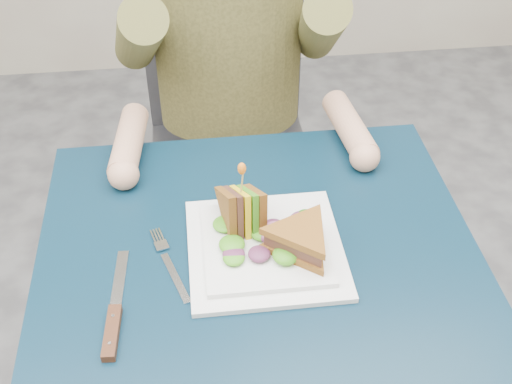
{
  "coord_description": "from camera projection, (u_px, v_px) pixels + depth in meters",
  "views": [
    {
      "loc": [
        -0.09,
        -0.72,
        1.51
      ],
      "look_at": [
        0.0,
        0.09,
        0.82
      ],
      "focal_mm": 45.0,
      "sensor_mm": 36.0,
      "label": 1
    }
  ],
  "objects": [
    {
      "name": "sandwich_flat",
      "position": [
        301.0,
        240.0,
        1.05
      ],
      "size": [
        0.19,
        0.19,
        0.05
      ],
      "color": "brown",
      "rests_on": "plate"
    },
    {
      "name": "diner",
      "position": [
        227.0,
        4.0,
        1.4
      ],
      "size": [
        0.54,
        0.59,
        0.74
      ],
      "color": "#4B4622",
      "rests_on": "chair"
    },
    {
      "name": "toothpick",
      "position": [
        242.0,
        182.0,
        1.04
      ],
      "size": [
        0.01,
        0.01,
        0.06
      ],
      "primitive_type": "cylinder",
      "rotation": [
        0.14,
        0.07,
        0.0
      ],
      "color": "tan",
      "rests_on": "sandwich_upright"
    },
    {
      "name": "plate",
      "position": [
        265.0,
        247.0,
        1.08
      ],
      "size": [
        0.26,
        0.26,
        0.02
      ],
      "color": "white",
      "rests_on": "table"
    },
    {
      "name": "fork",
      "position": [
        170.0,
        266.0,
        1.06
      ],
      "size": [
        0.07,
        0.18,
        0.01
      ],
      "color": "silver",
      "rests_on": "table"
    },
    {
      "name": "knife",
      "position": [
        113.0,
        322.0,
        0.97
      ],
      "size": [
        0.03,
        0.22,
        0.02
      ],
      "color": "silver",
      "rests_on": "table"
    },
    {
      "name": "toothpick_frill",
      "position": [
        242.0,
        169.0,
        1.03
      ],
      "size": [
        0.01,
        0.01,
        0.02
      ],
      "primitive_type": "ellipsoid",
      "color": "orange",
      "rests_on": "sandwich_upright"
    },
    {
      "name": "sandwich_upright",
      "position": [
        243.0,
        211.0,
        1.08
      ],
      "size": [
        0.09,
        0.14,
        0.14
      ],
      "color": "brown",
      "rests_on": "plate"
    },
    {
      "name": "lettuce_spill",
      "position": [
        268.0,
        234.0,
        1.08
      ],
      "size": [
        0.15,
        0.13,
        0.02
      ],
      "primitive_type": null,
      "color": "#337A14",
      "rests_on": "plate"
    },
    {
      "name": "chair",
      "position": [
        228.0,
        118.0,
        1.73
      ],
      "size": [
        0.42,
        0.4,
        0.93
      ],
      "color": "#47474C",
      "rests_on": "ground"
    },
    {
      "name": "table",
      "position": [
        261.0,
        299.0,
        1.11
      ],
      "size": [
        0.75,
        0.75,
        0.73
      ],
      "color": "black",
      "rests_on": "ground"
    },
    {
      "name": "onion_ring",
      "position": [
        274.0,
        233.0,
        1.07
      ],
      "size": [
        0.04,
        0.04,
        0.02
      ],
      "primitive_type": "torus",
      "rotation": [
        0.44,
        0.0,
        0.0
      ],
      "color": "#9E4C7A",
      "rests_on": "plate"
    }
  ]
}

